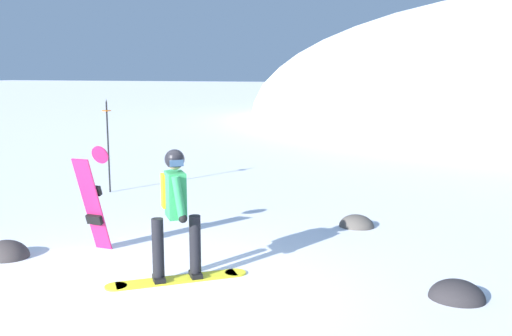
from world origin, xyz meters
name	(u,v)px	position (x,y,z in m)	size (l,w,h in m)	color
ground_plane	(142,295)	(0.00, 0.00, 0.00)	(300.00, 300.00, 0.00)	white
snowboarder_main	(176,211)	(0.14, 0.62, 0.92)	(1.47, 1.29, 1.71)	yellow
spare_snowboard	(94,200)	(-1.56, 1.18, 0.80)	(0.28, 0.53, 1.59)	#D11E5B
piste_marker_near	(108,140)	(-3.98, 4.86, 1.19)	(0.20, 0.20, 2.09)	black
rock_dark	(356,227)	(1.78, 4.02, 0.00)	(0.61, 0.52, 0.43)	#4C4742
rock_mid	(7,257)	(-2.64, 0.51, 0.00)	(0.69, 0.59, 0.49)	#383333
rock_small	(457,299)	(3.55, 1.29, 0.00)	(0.66, 0.56, 0.46)	#282628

